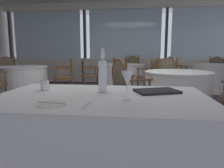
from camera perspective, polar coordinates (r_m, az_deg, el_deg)
ground_plane at (r=3.50m, az=-0.89°, el=-8.94°), size 13.94×13.94×0.00m
window_wall_far at (r=7.34m, az=3.49°, el=9.16°), size 9.14×0.14×2.79m
foreground_table at (r=1.64m, az=-3.19°, el=-16.14°), size 1.58×0.97×0.75m
side_plate at (r=1.31m, az=-16.43°, el=-5.31°), size 0.18×0.18×0.01m
butter_knife at (r=1.31m, az=-16.44°, el=-5.09°), size 0.20×0.05×0.00m
dinner_fork at (r=1.24m, az=-7.01°, el=-5.87°), size 0.03×0.17×0.00m
water_bottle at (r=1.65m, az=-2.60°, el=2.78°), size 0.07×0.07×0.35m
wine_glass at (r=1.34m, az=4.28°, el=1.32°), size 0.08×0.08×0.20m
water_tumbler at (r=1.84m, az=-18.18°, el=-0.29°), size 0.07×0.07×0.08m
menu_book at (r=1.67m, az=12.35°, el=-1.96°), size 0.38×0.32×0.02m
background_table_0 at (r=5.21m, az=-23.54°, el=0.41°), size 1.16×1.16×0.75m
dining_chair_0_0 at (r=6.14m, az=-26.81°, el=3.15°), size 0.65×0.66×0.97m
dining_chair_0_2 at (r=5.09m, az=-12.53°, el=2.85°), size 0.59×0.63×0.93m
background_table_1 at (r=6.34m, az=25.79°, el=1.64°), size 1.17×1.17×0.75m
dining_chair_1_0 at (r=6.00m, az=16.94°, el=3.57°), size 0.50×0.56×0.96m
dining_chair_1_2 at (r=7.32m, az=26.91°, el=3.80°), size 0.64×0.61×0.95m
background_table_2 at (r=3.68m, az=17.63°, el=-2.44°), size 1.12×1.12×0.75m
dining_chair_2_0 at (r=4.61m, az=15.28°, el=2.25°), size 0.54×0.48×0.96m
dining_chair_2_1 at (r=3.08m, az=3.87°, el=-0.43°), size 0.63×0.65×0.99m
background_table_3 at (r=5.75m, az=3.19°, el=1.86°), size 1.15×1.15×0.75m
dining_chair_3_0 at (r=6.71m, az=5.47°, el=4.46°), size 0.60×0.54×0.97m
dining_chair_3_1 at (r=5.57m, az=-6.79°, el=3.22°), size 0.58×0.63×0.91m
dining_chair_3_2 at (r=5.08m, az=11.17°, el=2.69°), size 0.65×0.66×0.92m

